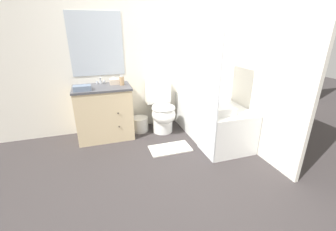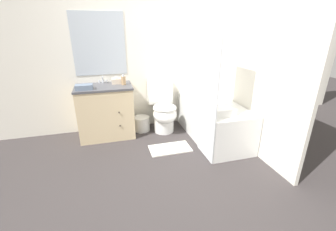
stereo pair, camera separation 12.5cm
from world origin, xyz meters
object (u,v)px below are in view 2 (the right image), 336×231
at_px(bath_mat, 170,148).
at_px(wastebasket, 142,124).
at_px(bathtub, 212,119).
at_px(vanity_cabinet, 106,111).
at_px(bath_towel_folded, 223,112).
at_px(soap_dispenser, 123,80).
at_px(toilet, 163,110).
at_px(tissue_box, 116,81).
at_px(hand_towel_folded, 84,87).
at_px(sink_faucet, 103,81).

bearing_deg(bath_mat, wastebasket, 110.85).
bearing_deg(bathtub, wastebasket, 153.64).
relative_size(vanity_cabinet, bath_towel_folded, 2.92).
height_order(vanity_cabinet, bath_towel_folded, vanity_cabinet).
relative_size(vanity_cabinet, soap_dispenser, 5.44).
height_order(toilet, bath_mat, toilet).
height_order(bathtub, tissue_box, tissue_box).
bearing_deg(tissue_box, hand_towel_folded, -151.89).
xyz_separation_m(vanity_cabinet, tissue_box, (0.20, 0.10, 0.44)).
bearing_deg(toilet, tissue_box, 166.99).
height_order(hand_towel_folded, bath_mat, hand_towel_folded).
relative_size(sink_faucet, tissue_box, 1.00).
xyz_separation_m(toilet, hand_towel_folded, (-1.18, -0.08, 0.49)).
bearing_deg(wastebasket, sink_faucet, 163.89).
bearing_deg(bathtub, bath_towel_folded, -103.96).
bearing_deg(toilet, vanity_cabinet, 176.03).
bearing_deg(soap_dispenser, bathtub, -20.29).
bearing_deg(bath_towel_folded, bath_mat, 153.51).
height_order(vanity_cabinet, bath_mat, vanity_cabinet).
xyz_separation_m(toilet, tissue_box, (-0.72, 0.17, 0.50)).
xyz_separation_m(sink_faucet, hand_towel_folded, (-0.26, -0.34, 0.00)).
relative_size(bathtub, bath_towel_folded, 5.23).
distance_m(wastebasket, soap_dispenser, 0.81).
bearing_deg(bath_towel_folded, hand_towel_folded, 153.14).
bearing_deg(wastebasket, tissue_box, 169.37).
distance_m(vanity_cabinet, wastebasket, 0.64).
height_order(tissue_box, bath_mat, tissue_box).
xyz_separation_m(vanity_cabinet, hand_towel_folded, (-0.26, -0.15, 0.44)).
distance_m(toilet, wastebasket, 0.44).
relative_size(sink_faucet, toilet, 0.17).
bearing_deg(bath_mat, bath_towel_folded, -26.49).
bearing_deg(bathtub, sink_faucet, 157.06).
bearing_deg(hand_towel_folded, wastebasket, 12.32).
bearing_deg(toilet, sink_faucet, 164.17).
height_order(sink_faucet, bath_towel_folded, sink_faucet).
relative_size(vanity_cabinet, toilet, 1.01).
relative_size(toilet, wastebasket, 3.07).
bearing_deg(soap_dispenser, toilet, -5.70).
xyz_separation_m(bathtub, soap_dispenser, (-1.30, 0.48, 0.60)).
relative_size(tissue_box, bath_towel_folded, 0.49).
distance_m(bathtub, bath_towel_folded, 0.65).
relative_size(toilet, soap_dispenser, 5.37).
xyz_separation_m(tissue_box, bath_towel_folded, (1.27, -1.13, -0.24)).
xyz_separation_m(vanity_cabinet, toilet, (0.92, -0.06, -0.06)).
distance_m(sink_faucet, tissue_box, 0.22).
relative_size(sink_faucet, hand_towel_folded, 0.60).
height_order(bathtub, bath_mat, bathtub).
distance_m(bath_towel_folded, bath_mat, 0.93).
distance_m(sink_faucet, bath_towel_folded, 1.93).
bearing_deg(vanity_cabinet, sink_faucet, 90.00).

